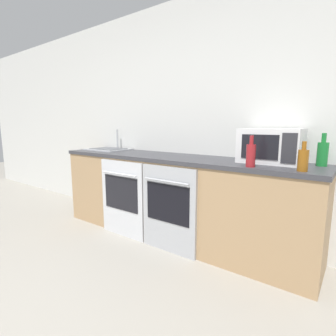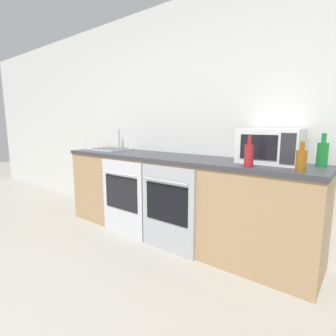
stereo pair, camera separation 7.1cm
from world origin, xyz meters
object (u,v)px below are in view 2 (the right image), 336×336
object	(u,v)px
oven_left	(122,198)
bottle_amber	(301,160)
oven_right	(167,209)
bottle_green	(322,154)
sink	(110,149)
bottle_red	(249,155)
microwave	(270,146)

from	to	relation	value
oven_left	bottle_amber	size ratio (longest dim) A/B	3.93
oven_left	oven_right	xyz separation A→B (m)	(0.64, 0.00, 0.00)
oven_left	bottle_green	distance (m)	1.98
oven_left	bottle_amber	bearing A→B (deg)	3.68
bottle_green	sink	size ratio (longest dim) A/B	0.51
bottle_red	bottle_amber	size ratio (longest dim) A/B	1.15
oven_left	microwave	world-z (taller)	microwave
oven_right	bottle_green	world-z (taller)	bottle_green
microwave	bottle_amber	size ratio (longest dim) A/B	2.35
oven_left	bottle_red	size ratio (longest dim) A/B	3.42
microwave	bottle_red	size ratio (longest dim) A/B	2.04
oven_left	sink	xyz separation A→B (m)	(-0.62, 0.37, 0.49)
bottle_green	microwave	bearing A→B (deg)	-171.08
oven_right	sink	world-z (taller)	sink
oven_left	bottle_amber	distance (m)	1.84
oven_left	bottle_red	world-z (taller)	bottle_red
bottle_green	sink	bearing A→B (deg)	-177.57
bottle_red	sink	distance (m)	2.02
oven_left	oven_right	distance (m)	0.64
sink	bottle_red	bearing A→B (deg)	-8.04
oven_right	bottle_amber	bearing A→B (deg)	5.77
oven_left	microwave	distance (m)	1.63
oven_right	bottle_green	distance (m)	1.41
bottle_green	oven_left	bearing A→B (deg)	-165.55
bottle_red	bottle_amber	xyz separation A→B (m)	(0.37, 0.03, -0.01)
microwave	sink	size ratio (longest dim) A/B	0.96
oven_right	bottle_red	xyz separation A→B (m)	(0.75, 0.09, 0.57)
oven_left	microwave	bearing A→B (deg)	15.90
bottle_red	sink	world-z (taller)	sink
bottle_green	bottle_amber	size ratio (longest dim) A/B	1.23
microwave	bottle_green	xyz separation A→B (m)	(0.39, 0.06, -0.04)
oven_right	microwave	xyz separation A→B (m)	(0.81, 0.41, 0.62)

